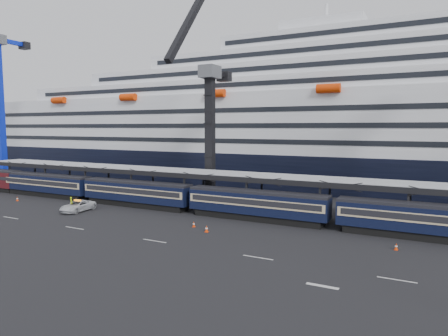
{
  "coord_description": "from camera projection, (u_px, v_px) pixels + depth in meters",
  "views": [
    {
      "loc": [
        11.82,
        -37.78,
        12.18
      ],
      "look_at": [
        -12.8,
        10.0,
        6.67
      ],
      "focal_mm": 32.0,
      "sensor_mm": 36.0,
      "label": 1
    }
  ],
  "objects": [
    {
      "name": "pickup_truck",
      "position": [
        78.0,
        206.0,
        57.93
      ],
      "size": [
        3.02,
        5.76,
        1.55
      ],
      "primitive_type": "imported",
      "rotation": [
        0.0,
        0.0,
        0.08
      ],
      "color": "silver",
      "rests_on": "ground"
    },
    {
      "name": "traffic_cone_a",
      "position": [
        17.0,
        199.0,
        66.11
      ],
      "size": [
        0.37,
        0.37,
        0.75
      ],
      "color": "red",
      "rests_on": "ground"
    },
    {
      "name": "crane_dark_near",
      "position": [
        209.0,
        129.0,
        64.37
      ],
      "size": [
        4.5,
        17.75,
        35.08
      ],
      "color": "#45484C",
      "rests_on": "ground"
    },
    {
      "name": "ground",
      "position": [
        292.0,
        249.0,
        40.03
      ],
      "size": [
        260.0,
        260.0,
        0.0
      ],
      "primitive_type": "plane",
      "color": "black",
      "rests_on": "ground"
    },
    {
      "name": "traffic_cone_d",
      "position": [
        207.0,
        229.0,
        46.45
      ],
      "size": [
        0.42,
        0.42,
        0.85
      ],
      "color": "red",
      "rests_on": "ground"
    },
    {
      "name": "traffic_cone_b",
      "position": [
        68.0,
        210.0,
        56.97
      ],
      "size": [
        0.34,
        0.34,
        0.68
      ],
      "color": "red",
      "rests_on": "ground"
    },
    {
      "name": "traffic_cone_c",
      "position": [
        194.0,
        224.0,
        48.83
      ],
      "size": [
        0.37,
        0.37,
        0.74
      ],
      "color": "red",
      "rests_on": "ground"
    },
    {
      "name": "cruise_ship",
      "position": [
        358.0,
        126.0,
        79.93
      ],
      "size": [
        214.09,
        28.84,
        34.0
      ],
      "color": "black",
      "rests_on": "ground"
    },
    {
      "name": "train",
      "position": [
        281.0,
        206.0,
        50.77
      ],
      "size": [
        133.05,
        3.0,
        4.05
      ],
      "color": "black",
      "rests_on": "ground"
    },
    {
      "name": "traffic_cone_e",
      "position": [
        396.0,
        246.0,
        39.69
      ],
      "size": [
        0.36,
        0.36,
        0.72
      ],
      "color": "red",
      "rests_on": "ground"
    },
    {
      "name": "worker",
      "position": [
        71.0,
        202.0,
        60.59
      ],
      "size": [
        0.69,
        0.59,
        1.62
      ],
      "primitive_type": "imported",
      "rotation": [
        0.0,
        0.0,
        2.74
      ],
      "color": "#B5D80B",
      "rests_on": "ground"
    },
    {
      "name": "canopy",
      "position": [
        325.0,
        181.0,
        51.88
      ],
      "size": [
        130.0,
        6.25,
        5.53
      ],
      "color": "#999CA1",
      "rests_on": "ground"
    },
    {
      "name": "lane_markings",
      "position": [
        370.0,
        281.0,
        31.69
      ],
      "size": [
        111.0,
        4.27,
        0.02
      ],
      "color": "beige",
      "rests_on": "ground"
    }
  ]
}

